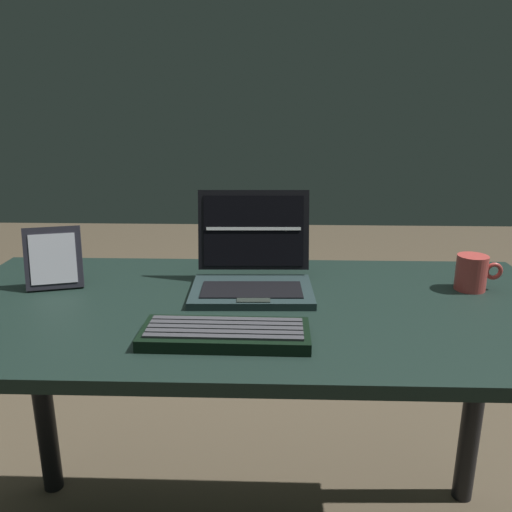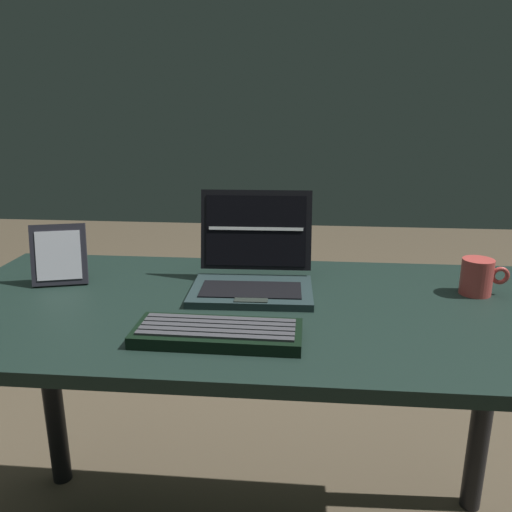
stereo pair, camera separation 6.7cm
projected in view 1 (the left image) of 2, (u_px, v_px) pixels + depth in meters
The scene contains 5 objects.
desk at pixel (251, 353), 1.20m from camera, with size 1.42×0.68×0.76m.
laptop_front at pixel (254, 271), 1.24m from camera, with size 0.29×0.25×0.23m.
external_keyboard at pixel (225, 334), 0.99m from camera, with size 0.32×0.13×0.03m.
photo_frame at pixel (53, 258), 1.24m from camera, with size 0.14×0.08×0.15m.
coffee_mug at pixel (472, 273), 1.24m from camera, with size 0.11×0.07×0.09m.
Camera 1 is at (0.05, -1.08, 1.19)m, focal length 36.35 mm.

